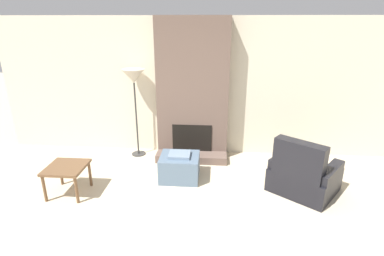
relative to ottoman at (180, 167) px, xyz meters
The scene contains 6 objects.
wall_back 1.60m from the ottoman, 83.15° to the left, with size 7.53×0.06×2.60m, color beige.
fireplace 1.41m from the ottoman, 81.74° to the left, with size 1.33×0.63×2.60m.
ottoman is the anchor object (origin of this frame).
armchair 1.95m from the ottoman, ahead, with size 1.21×1.20×0.91m.
side_table 1.76m from the ottoman, 159.97° to the right, with size 0.56×0.57×0.46m.
floor_lamp_left 1.81m from the ottoman, 136.52° to the left, with size 0.42×0.42×1.69m.
Camera 1 is at (0.42, -2.33, 2.53)m, focal length 28.00 mm.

